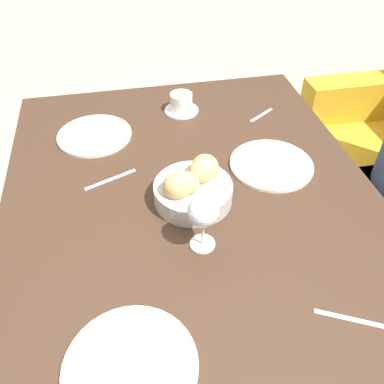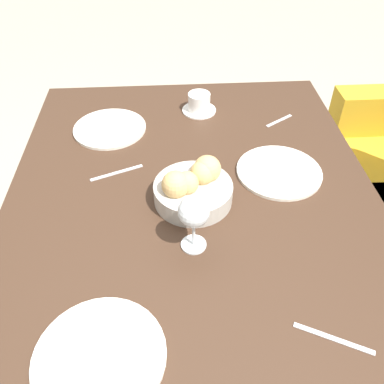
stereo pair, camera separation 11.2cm
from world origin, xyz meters
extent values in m
plane|color=#A89E89|center=(0.00, 0.00, 0.00)|extent=(10.00, 10.00, 0.00)
cube|color=#3D281C|center=(0.00, 0.00, 0.75)|extent=(1.41, 1.06, 0.03)
cube|color=#3D281C|center=(-0.66, -0.48, 0.37)|extent=(0.06, 0.06, 0.74)
cube|color=#3D281C|center=(-0.66, 0.48, 0.37)|extent=(0.06, 0.06, 0.74)
cylinder|color=#B2ADA3|center=(-0.02, 0.00, 0.80)|extent=(0.22, 0.22, 0.05)
sphere|color=tan|center=(0.00, -0.05, 0.85)|extent=(0.08, 0.08, 0.08)
sphere|color=tan|center=(-0.05, 0.03, 0.85)|extent=(0.07, 0.07, 0.07)
sphere|color=tan|center=(-0.06, 0.04, 0.85)|extent=(0.08, 0.08, 0.08)
sphere|color=tan|center=(-0.01, -0.02, 0.85)|extent=(0.06, 0.06, 0.06)
cylinder|color=silver|center=(-0.39, -0.26, 0.78)|extent=(0.25, 0.25, 0.01)
cylinder|color=silver|center=(0.42, -0.21, 0.78)|extent=(0.26, 0.26, 0.01)
cylinder|color=silver|center=(-0.12, 0.27, 0.78)|extent=(0.26, 0.26, 0.01)
cylinder|color=silver|center=(0.14, -0.01, 0.77)|extent=(0.06, 0.06, 0.00)
cylinder|color=silver|center=(0.14, -0.01, 0.81)|extent=(0.01, 0.01, 0.07)
sphere|color=silver|center=(0.14, -0.01, 0.89)|extent=(0.08, 0.08, 0.08)
cylinder|color=white|center=(-0.50, 0.05, 0.77)|extent=(0.12, 0.12, 0.01)
cylinder|color=white|center=(-0.50, 0.05, 0.81)|extent=(0.08, 0.08, 0.06)
cube|color=#B7B7BC|center=(0.41, 0.26, 0.77)|extent=(0.08, 0.15, 0.00)
cube|color=#B7B7BC|center=(-0.15, -0.22, 0.77)|extent=(0.07, 0.16, 0.00)
cube|color=#B7B7BC|center=(-0.41, 0.33, 0.77)|extent=(0.08, 0.11, 0.00)
camera|label=1|loc=(0.79, -0.17, 1.55)|focal=38.00mm
camera|label=2|loc=(0.81, -0.06, 1.55)|focal=38.00mm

